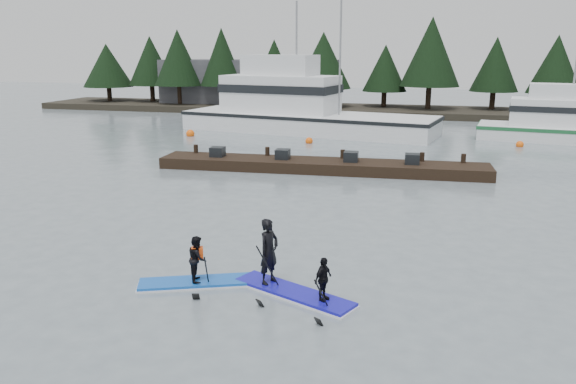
% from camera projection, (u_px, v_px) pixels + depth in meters
% --- Properties ---
extents(ground, '(160.00, 160.00, 0.00)m').
position_uv_depth(ground, '(230.00, 288.00, 14.54)').
color(ground, slate).
rests_on(ground, ground).
extents(far_shore, '(70.00, 8.00, 0.60)m').
position_uv_depth(far_shore, '(382.00, 111.00, 53.86)').
color(far_shore, '#2D281E').
rests_on(far_shore, ground).
extents(treeline, '(60.00, 4.00, 8.00)m').
position_uv_depth(treeline, '(382.00, 114.00, 53.93)').
color(treeline, black).
rests_on(treeline, ground).
extents(waterfront_building, '(18.00, 6.00, 5.00)m').
position_uv_depth(waterfront_building, '(250.00, 84.00, 58.61)').
color(waterfront_building, '#4C4C51').
rests_on(waterfront_building, ground).
extents(fishing_boat_large, '(19.60, 8.63, 10.55)m').
position_uv_depth(fishing_boat_large, '(301.00, 121.00, 42.31)').
color(fishing_boat_large, white).
rests_on(fishing_boat_large, ground).
extents(fishing_boat_medium, '(13.06, 5.33, 7.80)m').
position_uv_depth(fishing_boat_medium, '(572.00, 134.00, 37.63)').
color(fishing_boat_medium, white).
rests_on(fishing_boat_medium, ground).
extents(floating_dock, '(16.73, 3.13, 0.55)m').
position_uv_depth(floating_dock, '(321.00, 166.00, 28.50)').
color(floating_dock, black).
rests_on(floating_dock, ground).
extents(buoy_a, '(0.60, 0.60, 0.60)m').
position_uv_depth(buoy_a, '(190.00, 136.00, 40.15)').
color(buoy_a, '#FF5E0C').
rests_on(buoy_a, ground).
extents(buoy_b, '(0.50, 0.50, 0.50)m').
position_uv_depth(buoy_b, '(309.00, 143.00, 37.12)').
color(buoy_b, '#FF5E0C').
rests_on(buoy_b, ground).
extents(buoy_c, '(0.48, 0.48, 0.48)m').
position_uv_depth(buoy_c, '(520.00, 147.00, 35.74)').
color(buoy_c, '#FF5E0C').
rests_on(buoy_c, ground).
extents(paddleboard_solo, '(3.15, 1.87, 1.81)m').
position_uv_depth(paddleboard_solo, '(198.00, 269.00, 14.67)').
color(paddleboard_solo, blue).
rests_on(paddleboard_solo, ground).
extents(paddleboard_duo, '(3.37, 2.07, 2.36)m').
position_uv_depth(paddleboard_duo, '(287.00, 270.00, 14.11)').
color(paddleboard_duo, '#1512AA').
rests_on(paddleboard_duo, ground).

